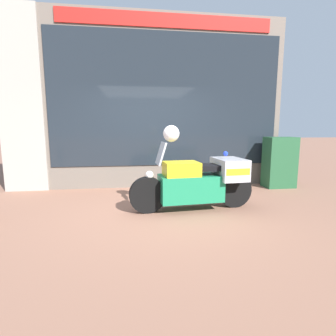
# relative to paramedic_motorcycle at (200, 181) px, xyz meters

# --- Properties ---
(ground_plane) EXTENTS (60.00, 60.00, 0.00)m
(ground_plane) POSITION_rel_paramedic_motorcycle_xyz_m (-0.77, 0.12, -0.53)
(ground_plane) COLOR #8E604C
(shop_building) EXTENTS (6.72, 0.55, 4.13)m
(shop_building) POSITION_rel_paramedic_motorcycle_xyz_m (-1.21, 2.12, 1.54)
(shop_building) COLOR #6B6056
(shop_building) RESTS_ON ground
(window_display) EXTENTS (5.32, 0.30, 2.00)m
(window_display) POSITION_rel_paramedic_motorcycle_xyz_m (-0.36, 2.15, -0.06)
(window_display) COLOR slate
(window_display) RESTS_ON ground
(paramedic_motorcycle) EXTENTS (2.27, 0.75, 1.23)m
(paramedic_motorcycle) POSITION_rel_paramedic_motorcycle_xyz_m (0.00, 0.00, 0.00)
(paramedic_motorcycle) COLOR black
(paramedic_motorcycle) RESTS_ON ground
(utility_cabinet) EXTENTS (0.72, 0.46, 1.24)m
(utility_cabinet) POSITION_rel_paramedic_motorcycle_xyz_m (2.41, 1.48, 0.09)
(utility_cabinet) COLOR #235633
(utility_cabinet) RESTS_ON ground
(white_helmet) EXTENTS (0.28, 0.28, 0.28)m
(white_helmet) POSITION_rel_paramedic_motorcycle_xyz_m (-0.53, -0.04, 0.84)
(white_helmet) COLOR white
(white_helmet) RESTS_ON paramedic_motorcycle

